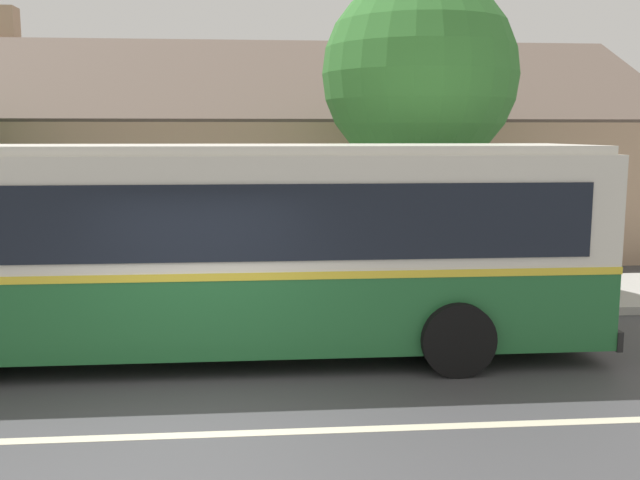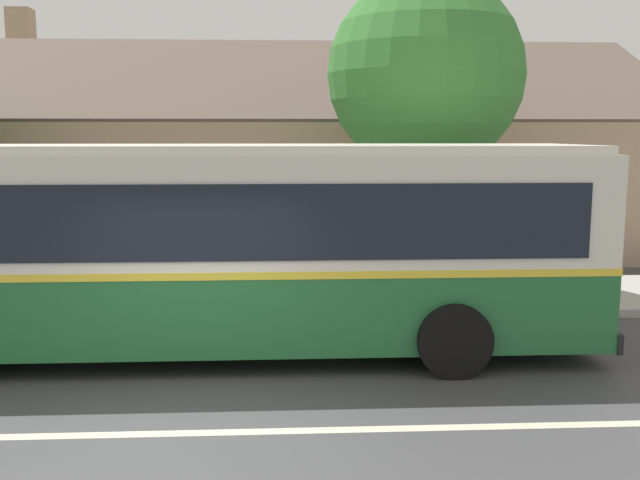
% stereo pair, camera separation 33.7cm
% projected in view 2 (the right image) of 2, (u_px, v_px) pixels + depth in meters
% --- Properties ---
extents(ground_plane, '(300.00, 300.00, 0.00)m').
position_uv_depth(ground_plane, '(182.00, 434.00, 7.68)').
color(ground_plane, '#424244').
extents(sidewalk_far, '(60.00, 3.00, 0.15)m').
position_uv_depth(sidewalk_far, '(226.00, 299.00, 13.59)').
color(sidewalk_far, '#ADAAA3').
rests_on(sidewalk_far, ground).
extents(lane_divider_stripe, '(60.00, 0.16, 0.01)m').
position_uv_depth(lane_divider_stripe, '(182.00, 433.00, 7.68)').
color(lane_divider_stripe, beige).
rests_on(lane_divider_stripe, ground).
extents(community_building, '(23.59, 10.75, 6.97)m').
position_uv_depth(community_building, '(229.00, 177.00, 21.65)').
color(community_building, tan).
rests_on(community_building, ground).
extents(transit_bus, '(11.74, 2.81, 3.05)m').
position_uv_depth(transit_bus, '(190.00, 243.00, 10.29)').
color(transit_bus, '#236633').
rests_on(transit_bus, ground).
extents(street_tree_primary, '(3.85, 3.85, 6.27)m').
position_uv_depth(street_tree_primary, '(426.00, 81.00, 13.86)').
color(street_tree_primary, '#4C3828').
rests_on(street_tree_primary, ground).
extents(bus_stop_sign, '(0.36, 0.07, 2.40)m').
position_uv_depth(bus_stop_sign, '(552.00, 222.00, 12.67)').
color(bus_stop_sign, gray).
rests_on(bus_stop_sign, sidewalk_far).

